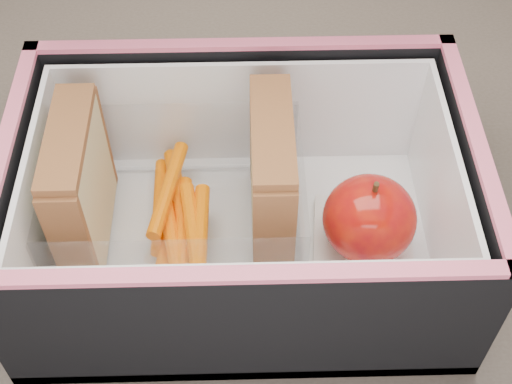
# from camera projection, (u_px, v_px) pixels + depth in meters

# --- Properties ---
(kitchen_table) EXTENTS (1.20, 0.80, 0.75)m
(kitchen_table) POSITION_uv_depth(u_px,v_px,m) (231.00, 347.00, 0.62)
(kitchen_table) COLOR #66574E
(kitchen_table) RESTS_ON ground
(lunch_bag) EXTENTS (0.33, 0.30, 0.32)m
(lunch_bag) POSITION_uv_depth(u_px,v_px,m) (243.00, 191.00, 0.53)
(lunch_bag) COLOR black
(lunch_bag) RESTS_ON kitchen_table
(plastic_tub) EXTENTS (0.19, 0.13, 0.08)m
(plastic_tub) POSITION_uv_depth(u_px,v_px,m) (178.00, 202.00, 0.54)
(plastic_tub) COLOR white
(plastic_tub) RESTS_ON lunch_bag
(sandwich_left) EXTENTS (0.03, 0.10, 0.11)m
(sandwich_left) POSITION_uv_depth(u_px,v_px,m) (80.00, 186.00, 0.53)
(sandwich_left) COLOR #DBC48A
(sandwich_left) RESTS_ON plastic_tub
(sandwich_right) EXTENTS (0.03, 0.10, 0.12)m
(sandwich_right) POSITION_uv_depth(u_px,v_px,m) (271.00, 181.00, 0.53)
(sandwich_right) COLOR #DBC48A
(sandwich_right) RESTS_ON plastic_tub
(carrot_sticks) EXTENTS (0.05, 0.15, 0.03)m
(carrot_sticks) POSITION_uv_depth(u_px,v_px,m) (178.00, 227.00, 0.55)
(carrot_sticks) COLOR #E85D02
(carrot_sticks) RESTS_ON plastic_tub
(paper_napkin) EXTENTS (0.08, 0.09, 0.01)m
(paper_napkin) POSITION_uv_depth(u_px,v_px,m) (362.00, 239.00, 0.56)
(paper_napkin) COLOR white
(paper_napkin) RESTS_ON lunch_bag
(red_apple) EXTENTS (0.08, 0.08, 0.07)m
(red_apple) POSITION_uv_depth(u_px,v_px,m) (369.00, 219.00, 0.53)
(red_apple) COLOR maroon
(red_apple) RESTS_ON paper_napkin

